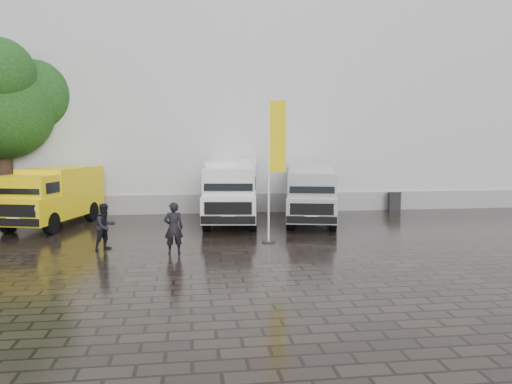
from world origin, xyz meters
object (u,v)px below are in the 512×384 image
person_tent (105,227)px  van_white (232,192)px  van_yellow (53,198)px  van_silver (312,194)px  wheelie_bin (394,202)px  person_front (174,228)px  flagpole (274,160)px

person_tent → van_white: bearing=2.2°
person_tent → van_yellow: bearing=76.5°
van_white → person_tent: 7.10m
van_silver → wheelie_bin: bearing=44.1°
van_silver → person_tent: van_silver is taller
van_white → van_silver: size_ratio=1.07×
van_white → person_tent: bearing=-125.9°
van_silver → person_front: bearing=-123.6°
van_yellow → person_tent: (3.07, -5.19, -0.48)m
van_yellow → person_front: bearing=-32.6°
person_front → person_tent: 2.57m
van_silver → person_front: 8.37m
van_yellow → van_silver: 11.61m
person_front → person_tent: person_front is taller
van_yellow → person_tent: 6.05m
van_silver → person_tent: 9.75m
person_front → person_tent: (-2.38, 0.97, -0.06)m
van_yellow → flagpole: size_ratio=1.02×
van_white → flagpole: size_ratio=1.22×
wheelie_bin → person_tent: bearing=-136.8°
van_silver → person_front: van_silver is taller
person_tent → wheelie_bin: bearing=-14.7°
van_yellow → person_tent: van_yellow is taller
flagpole → person_tent: size_ratio=3.37×
flagpole → person_front: flagpole is taller
wheelie_bin → van_silver: bearing=-135.8°
van_yellow → van_silver: bearing=13.5°
flagpole → wheelie_bin: size_ratio=5.30×
person_front → van_silver: bearing=-143.8°
van_yellow → person_tent: size_ratio=3.45×
van_yellow → wheelie_bin: size_ratio=5.42×
wheelie_bin → flagpole: bearing=-123.2°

